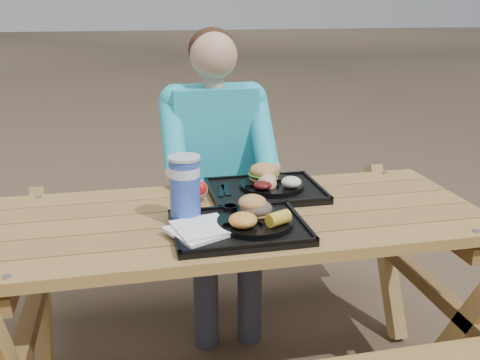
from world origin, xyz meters
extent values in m
cube|color=black|center=(-0.04, -0.16, 0.76)|extent=(0.45, 0.35, 0.02)
cube|color=black|center=(0.15, 0.19, 0.76)|extent=(0.45, 0.35, 0.02)
cylinder|color=black|center=(0.02, -0.16, 0.78)|extent=(0.26, 0.26, 0.02)
cylinder|color=black|center=(0.18, 0.20, 0.78)|extent=(0.26, 0.26, 0.02)
cube|color=white|center=(-0.18, -0.18, 0.78)|extent=(0.24, 0.24, 0.02)
cylinder|color=#1739AF|center=(-0.21, -0.05, 0.88)|extent=(0.11, 0.11, 0.21)
cylinder|color=black|center=(-0.05, -0.04, 0.79)|extent=(0.05, 0.05, 0.03)
cylinder|color=yellow|center=(0.03, -0.03, 0.78)|extent=(0.04, 0.04, 0.03)
ellipsoid|color=#F6A540|center=(-0.04, -0.21, 0.81)|extent=(0.10, 0.10, 0.05)
cube|color=black|center=(-0.01, 0.21, 0.77)|extent=(0.03, 0.14, 0.01)
ellipsoid|color=#571112|center=(0.12, 0.13, 0.81)|extent=(0.07, 0.07, 0.03)
ellipsoid|color=#EFE3CA|center=(0.24, 0.13, 0.81)|extent=(0.08, 0.08, 0.04)
camera|label=1|loc=(-0.39, -1.79, 1.49)|focal=40.00mm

